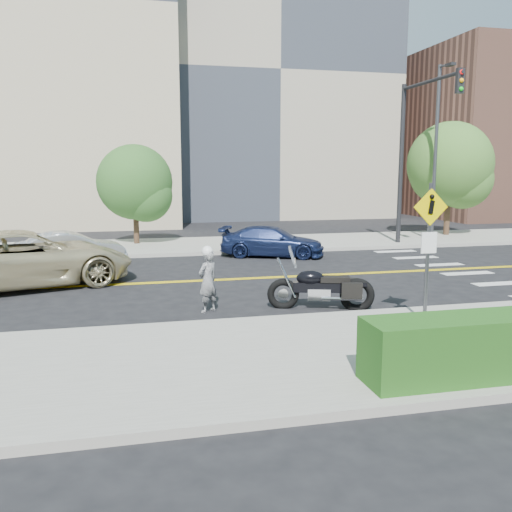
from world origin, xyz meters
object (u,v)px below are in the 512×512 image
object	(u,v)px
parked_car_silver	(71,249)
motorcycle	(321,278)
suv	(26,259)
motorcyclist	(208,279)
pedestrian_sign	(429,240)
parked_car_blue	(272,242)

from	to	relation	value
parked_car_silver	motorcycle	bearing A→B (deg)	-149.86
motorcycle	suv	distance (m)	8.77
motorcyclist	suv	distance (m)	6.29
motorcyclist	motorcycle	world-z (taller)	motorcyclist
pedestrian_sign	motorcycle	world-z (taller)	pedestrian_sign
pedestrian_sign	parked_car_blue	bearing A→B (deg)	93.50
parked_car_silver	parked_car_blue	world-z (taller)	parked_car_silver
suv	pedestrian_sign	bearing A→B (deg)	-144.34
suv	parked_car_blue	xyz separation A→B (m)	(8.51, 3.92, -0.25)
motorcyclist	motorcycle	bearing A→B (deg)	137.70
pedestrian_sign	motorcycle	distance (m)	2.95
suv	parked_car_blue	distance (m)	9.37
motorcycle	motorcyclist	bearing A→B (deg)	-170.11
parked_car_silver	suv	bearing A→B (deg)	153.56
parked_car_silver	parked_car_blue	size ratio (longest dim) A/B	0.92
parked_car_blue	motorcycle	bearing A→B (deg)	-164.88
suv	motorcycle	bearing A→B (deg)	-138.74
pedestrian_sign	motorcycle	xyz separation A→B (m)	(-1.58, 2.19, -1.18)
suv	parked_car_silver	size ratio (longest dim) A/B	1.60
pedestrian_sign	suv	xyz separation A→B (m)	(-9.16, 6.60, -1.12)
suv	parked_car_silver	distance (m)	3.40
motorcyclist	motorcycle	xyz separation A→B (m)	(2.78, -0.34, -0.03)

